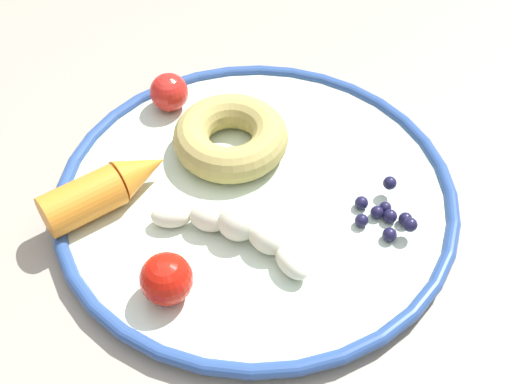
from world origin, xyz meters
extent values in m
cube|color=gray|center=(0.00, 0.00, 0.71)|extent=(0.94, 0.75, 0.03)
cube|color=#9E967C|center=(0.41, -0.32, 0.35)|extent=(0.05, 0.05, 0.70)
cube|color=#9E967C|center=(0.41, 0.32, 0.35)|extent=(0.05, 0.05, 0.70)
cylinder|color=silver|center=(0.06, -0.03, 0.73)|extent=(0.33, 0.33, 0.01)
torus|color=#2B4A8C|center=(0.06, -0.03, 0.74)|extent=(0.35, 0.35, 0.01)
ellipsoid|color=silver|center=(-0.02, -0.07, 0.75)|extent=(0.04, 0.04, 0.02)
ellipsoid|color=silver|center=(0.00, -0.05, 0.75)|extent=(0.04, 0.04, 0.02)
ellipsoid|color=silver|center=(0.01, -0.02, 0.75)|extent=(0.04, 0.04, 0.03)
ellipsoid|color=silver|center=(0.01, 0.00, 0.75)|extent=(0.03, 0.03, 0.02)
ellipsoid|color=silver|center=(0.01, 0.03, 0.75)|extent=(0.03, 0.04, 0.02)
cylinder|color=orange|center=(0.00, 0.10, 0.76)|extent=(0.07, 0.07, 0.04)
cone|color=orange|center=(0.04, 0.07, 0.76)|extent=(0.06, 0.06, 0.04)
torus|color=tan|center=(0.10, 0.01, 0.75)|extent=(0.13, 0.13, 0.03)
sphere|color=#191638|center=(0.06, -0.12, 0.74)|extent=(0.01, 0.01, 0.01)
sphere|color=#191638|center=(0.05, -0.13, 0.74)|extent=(0.01, 0.01, 0.01)
sphere|color=#191638|center=(0.04, -0.12, 0.74)|extent=(0.01, 0.01, 0.01)
sphere|color=#191638|center=(0.03, -0.14, 0.74)|extent=(0.01, 0.01, 0.01)
sphere|color=#191638|center=(0.06, -0.14, 0.74)|extent=(0.01, 0.01, 0.01)
sphere|color=#191638|center=(0.05, -0.14, 0.74)|extent=(0.01, 0.01, 0.01)
sphere|color=#191638|center=(0.05, -0.16, 0.74)|extent=(0.01, 0.01, 0.01)
sphere|color=#191638|center=(0.08, -0.14, 0.75)|extent=(0.01, 0.01, 0.01)
sphere|color=#191638|center=(0.04, -0.16, 0.75)|extent=(0.01, 0.01, 0.01)
sphere|color=red|center=(0.15, 0.08, 0.76)|extent=(0.04, 0.04, 0.04)
sphere|color=red|center=(-0.06, 0.01, 0.76)|extent=(0.04, 0.04, 0.04)
camera|label=1|loc=(-0.31, -0.11, 1.16)|focal=46.24mm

